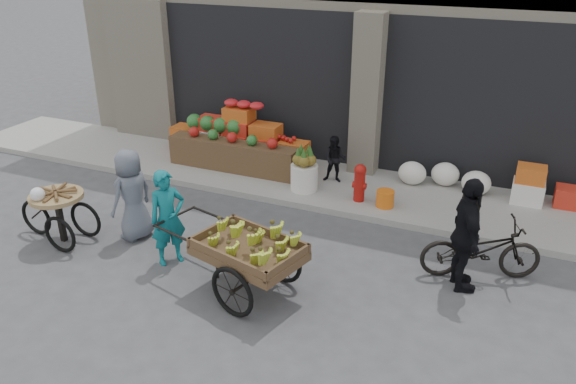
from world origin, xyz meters
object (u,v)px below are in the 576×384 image
at_px(banana_cart, 245,246).
at_px(bicycle, 481,249).
at_px(orange_bucket, 385,199).
at_px(vendor_grey, 132,195).
at_px(fire_hydrant, 360,181).
at_px(cyclist, 466,236).
at_px(vendor_woman, 168,218).
at_px(seated_person, 335,159).
at_px(tricycle_cart, 58,210).
at_px(pineapple_bin, 304,177).

height_order(banana_cart, bicycle, banana_cart).
bearing_deg(orange_bucket, vendor_grey, -144.59).
bearing_deg(orange_bucket, fire_hydrant, 174.29).
bearing_deg(cyclist, bicycle, -47.43).
distance_m(orange_bucket, vendor_woman, 3.92).
bearing_deg(bicycle, vendor_grey, 80.00).
bearing_deg(cyclist, fire_hydrant, 26.08).
bearing_deg(cyclist, orange_bucket, 18.97).
relative_size(seated_person, banana_cart, 0.36).
height_order(fire_hydrant, seated_person, seated_person).
bearing_deg(orange_bucket, tricycle_cart, -145.81).
distance_m(orange_bucket, tricycle_cart, 5.52).
height_order(tricycle_cart, bicycle, tricycle_cart).
bearing_deg(banana_cart, bicycle, 45.12).
distance_m(orange_bucket, cyclist, 2.53).
relative_size(banana_cart, bicycle, 1.51).
bearing_deg(fire_hydrant, cyclist, -43.06).
bearing_deg(vendor_woman, orange_bucket, -6.70).
xyz_separation_m(seated_person, vendor_grey, (-2.34, -3.21, 0.18)).
bearing_deg(bicycle, cyclist, 132.57).
height_order(orange_bucket, banana_cart, banana_cart).
height_order(fire_hydrant, tricycle_cart, tricycle_cart).
bearing_deg(orange_bucket, banana_cart, -109.52).
xyz_separation_m(orange_bucket, cyclist, (1.58, -1.89, 0.57)).
bearing_deg(vendor_woman, bicycle, -37.19).
bearing_deg(pineapple_bin, bicycle, -25.24).
distance_m(pineapple_bin, bicycle, 3.74).
xyz_separation_m(banana_cart, cyclist, (2.71, 1.30, 0.10)).
bearing_deg(seated_person, pineapple_bin, -133.69).
xyz_separation_m(fire_hydrant, banana_cart, (-0.63, -3.25, 0.24)).
bearing_deg(tricycle_cart, vendor_grey, 31.04).
bearing_deg(bicycle, orange_bucket, 29.13).
xyz_separation_m(fire_hydrant, cyclist, (2.08, -1.94, 0.33)).
distance_m(fire_hydrant, tricycle_cart, 5.14).
distance_m(vendor_woman, tricycle_cart, 2.01).
xyz_separation_m(pineapple_bin, orange_bucket, (1.60, -0.10, -0.10)).
xyz_separation_m(tricycle_cart, vendor_grey, (1.02, 0.58, 0.20)).
bearing_deg(vendor_woman, pineapple_bin, 16.82).
height_order(seated_person, banana_cart, seated_person).
bearing_deg(seated_person, orange_bucket, -40.26).
height_order(banana_cart, tricycle_cart, banana_cart).
height_order(orange_bucket, vendor_grey, vendor_grey).
bearing_deg(seated_person, vendor_grey, -136.01).
xyz_separation_m(orange_bucket, vendor_woman, (-2.57, -2.93, 0.48)).
distance_m(vendor_woman, bicycle, 4.59).
bearing_deg(seated_person, bicycle, -46.36).
xyz_separation_m(seated_person, tricycle_cart, (-3.36, -3.80, -0.02)).
bearing_deg(bicycle, tricycle_cart, 83.33).
bearing_deg(cyclist, pineapple_bin, 37.05).
relative_size(fire_hydrant, vendor_woman, 0.48).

